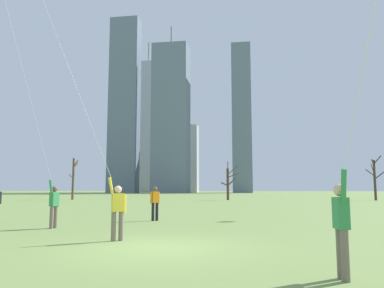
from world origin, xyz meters
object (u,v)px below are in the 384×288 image
(bare_tree_rightmost, at_px, (73,177))
(distant_kite_low_near_trees_blue, at_px, (311,7))
(bare_tree_center, at_px, (228,183))
(bare_tree_right_of_center, at_px, (375,177))
(bystander_far_off_by_trees, at_px, (155,202))
(kite_flyer_midfield_center_green, at_px, (26,95))
(kite_flyer_foreground_left_yellow, at_px, (59,53))

(bare_tree_rightmost, bearing_deg, distant_kite_low_near_trees_blue, -21.25)
(bare_tree_center, distance_m, bare_tree_right_of_center, 18.82)
(distant_kite_low_near_trees_blue, relative_size, bare_tree_rightmost, 3.99)
(bystander_far_off_by_trees, distance_m, bare_tree_rightmost, 35.91)
(kite_flyer_midfield_center_green, xyz_separation_m, bare_tree_right_of_center, (23.82, 39.29, -1.90))
(kite_flyer_midfield_center_green, relative_size, kite_flyer_foreground_left_yellow, 0.95)
(bare_tree_center, distance_m, bare_tree_rightmost, 20.98)
(distant_kite_low_near_trees_blue, height_order, bare_tree_right_of_center, distant_kite_low_near_trees_blue)
(kite_flyer_midfield_center_green, distance_m, kite_flyer_foreground_left_yellow, 2.64)
(kite_flyer_midfield_center_green, xyz_separation_m, bare_tree_rightmost, (-15.82, 36.01, -1.82))
(bare_tree_right_of_center, bearing_deg, bare_tree_center, -175.56)
(bare_tree_center, xyz_separation_m, bare_tree_right_of_center, (18.75, 1.46, 0.68))
(kite_flyer_foreground_left_yellow, height_order, bare_tree_center, kite_flyer_foreground_left_yellow)
(distant_kite_low_near_trees_blue, relative_size, bare_tree_center, 4.50)
(bystander_far_off_by_trees, height_order, bare_tree_center, bare_tree_center)
(kite_flyer_foreground_left_yellow, distance_m, bystander_far_off_by_trees, 8.75)
(distant_kite_low_near_trees_blue, xyz_separation_m, bare_tree_center, (-9.05, 13.47, -17.04))
(kite_flyer_foreground_left_yellow, xyz_separation_m, bystander_far_off_by_trees, (1.31, 7.17, -4.83))
(distant_kite_low_near_trees_blue, bearing_deg, bare_tree_rightmost, 158.75)
(kite_flyer_foreground_left_yellow, xyz_separation_m, distant_kite_low_near_trees_blue, (12.12, 25.85, 13.58))
(bare_tree_center, bearing_deg, distant_kite_low_near_trees_blue, -56.09)
(kite_flyer_foreground_left_yellow, xyz_separation_m, bare_tree_rightmost, (-17.82, 37.49, -2.70))
(bare_tree_rightmost, bearing_deg, bare_tree_center, 5.01)
(bystander_far_off_by_trees, xyz_separation_m, distant_kite_low_near_trees_blue, (10.81, 18.67, 18.42))
(bare_tree_right_of_center, bearing_deg, bare_tree_rightmost, -175.26)
(bystander_far_off_by_trees, xyz_separation_m, bare_tree_center, (1.76, 32.14, 1.38))
(distant_kite_low_near_trees_blue, height_order, bare_tree_center, distant_kite_low_near_trees_blue)
(bare_tree_center, bearing_deg, bystander_far_off_by_trees, -93.13)
(kite_flyer_midfield_center_green, xyz_separation_m, bystander_far_off_by_trees, (3.31, 5.69, -3.95))
(bare_tree_center, bearing_deg, bare_tree_rightmost, -174.99)
(kite_flyer_midfield_center_green, height_order, bystander_far_off_by_trees, kite_flyer_midfield_center_green)
(kite_flyer_foreground_left_yellow, height_order, bare_tree_right_of_center, kite_flyer_foreground_left_yellow)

